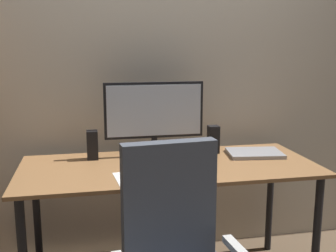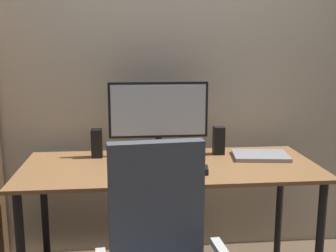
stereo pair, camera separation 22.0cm
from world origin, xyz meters
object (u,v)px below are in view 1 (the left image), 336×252
object	(u,v)px
mouse	(204,169)
speaker_left	(92,145)
desk	(169,179)
monitor	(154,114)
laptop	(255,153)
keyboard	(165,172)
speaker_right	(213,139)
coffee_mug	(172,157)

from	to	relation	value
mouse	speaker_left	world-z (taller)	speaker_left
desk	mouse	bearing A→B (deg)	-47.01
mouse	monitor	bearing A→B (deg)	126.09
desk	mouse	xyz separation A→B (m)	(0.15, -0.17, 0.10)
monitor	laptop	bearing A→B (deg)	-10.31
mouse	speaker_left	distance (m)	0.68
laptop	keyboard	bearing A→B (deg)	-149.72
speaker_left	speaker_right	size ratio (longest dim) A/B	1.00
desk	speaker_right	bearing A→B (deg)	31.99
keyboard	monitor	bearing A→B (deg)	87.26
desk	keyboard	xyz separation A→B (m)	(-0.05, -0.15, 0.09)
coffee_mug	speaker_right	distance (m)	0.39
coffee_mug	speaker_left	size ratio (longest dim) A/B	0.62
laptop	speaker_right	size ratio (longest dim) A/B	1.88
monitor	mouse	distance (m)	0.49
desk	speaker_left	world-z (taller)	speaker_left
laptop	desk	bearing A→B (deg)	-162.32
coffee_mug	speaker_left	xyz separation A→B (m)	(-0.42, 0.23, 0.03)
coffee_mug	laptop	size ratio (longest dim) A/B	0.33
monitor	coffee_mug	size ratio (longest dim) A/B	5.65
keyboard	coffee_mug	bearing A→B (deg)	61.28
monitor	mouse	xyz separation A→B (m)	(0.20, -0.37, -0.24)
coffee_mug	speaker_left	world-z (taller)	speaker_left
keyboard	mouse	size ratio (longest dim) A/B	3.02
laptop	speaker_right	world-z (taller)	speaker_right
keyboard	mouse	xyz separation A→B (m)	(0.21, -0.01, 0.01)
desk	laptop	size ratio (longest dim) A/B	5.13
desk	mouse	distance (m)	0.25
keyboard	coffee_mug	distance (m)	0.14
speaker_left	desk	bearing A→B (deg)	-25.65
keyboard	laptop	bearing A→B (deg)	20.74
speaker_left	laptop	bearing A→B (deg)	-5.97
keyboard	speaker_right	size ratio (longest dim) A/B	1.71
keyboard	speaker_left	bearing A→B (deg)	133.71
monitor	speaker_right	world-z (taller)	monitor
speaker_left	mouse	bearing A→B (deg)	-32.64
coffee_mug	laptop	world-z (taller)	coffee_mug
desk	coffee_mug	size ratio (longest dim) A/B	15.70
monitor	laptop	distance (m)	0.66
desk	monitor	distance (m)	0.40
monitor	keyboard	size ratio (longest dim) A/B	2.04
desk	speaker_left	distance (m)	0.49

